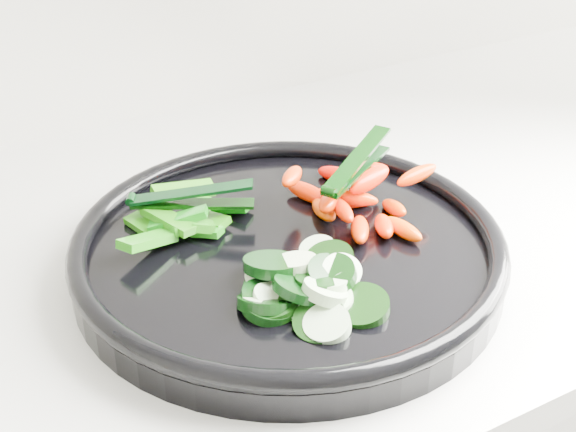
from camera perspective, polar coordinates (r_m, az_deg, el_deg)
counter at (r=1.24m, az=14.46°, el=-14.68°), size 2.02×0.62×0.93m
veggie_tray at (r=0.69m, az=-0.00°, el=-2.46°), size 0.44×0.44×0.04m
cucumber_pile at (r=0.62m, az=0.80°, el=-5.28°), size 0.12×0.14×0.04m
carrot_pile at (r=0.73m, az=4.54°, el=1.40°), size 0.15×0.16×0.05m
pepper_pile at (r=0.72m, az=-7.45°, el=-0.20°), size 0.14×0.09×0.04m
tong_carrot at (r=0.72m, az=4.81°, el=3.57°), size 0.11×0.07×0.02m
tong_pepper at (r=0.72m, az=-7.12°, el=1.27°), size 0.11×0.07×0.02m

